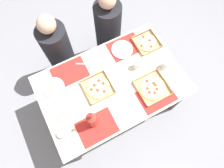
# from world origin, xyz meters

# --- Properties ---
(ground_plane) EXTENTS (6.00, 6.00, 0.00)m
(ground_plane) POSITION_xyz_m (0.00, 0.00, 0.00)
(ground_plane) COLOR gray
(dining_table) EXTENTS (1.46, 0.94, 0.74)m
(dining_table) POSITION_xyz_m (0.00, 0.00, 0.63)
(dining_table) COLOR #3F3328
(dining_table) RESTS_ON ground_plane
(placemat_near_left) EXTENTS (0.36, 0.26, 0.00)m
(placemat_near_left) POSITION_xyz_m (-0.33, -0.32, 0.74)
(placemat_near_left) COLOR red
(placemat_near_left) RESTS_ON dining_table
(placemat_near_right) EXTENTS (0.36, 0.26, 0.00)m
(placemat_near_right) POSITION_xyz_m (0.33, -0.32, 0.74)
(placemat_near_right) COLOR red
(placemat_near_right) RESTS_ON dining_table
(placemat_far_left) EXTENTS (0.36, 0.26, 0.00)m
(placemat_far_left) POSITION_xyz_m (-0.33, 0.32, 0.74)
(placemat_far_left) COLOR red
(placemat_far_left) RESTS_ON dining_table
(placemat_far_right) EXTENTS (0.36, 0.26, 0.00)m
(placemat_far_right) POSITION_xyz_m (0.33, 0.32, 0.74)
(placemat_far_right) COLOR red
(placemat_far_right) RESTS_ON dining_table
(pizza_box_edge_far) EXTENTS (0.26, 0.26, 0.04)m
(pizza_box_edge_far) POSITION_xyz_m (0.56, 0.25, 0.75)
(pizza_box_edge_far) COLOR tan
(pizza_box_edge_far) RESTS_ON dining_table
(pizza_box_center) EXTENTS (0.28, 0.28, 0.04)m
(pizza_box_center) POSITION_xyz_m (-0.14, 0.03, 0.75)
(pizza_box_center) COLOR tan
(pizza_box_center) RESTS_ON dining_table
(pizza_box_corner_left) EXTENTS (0.30, 0.30, 0.04)m
(pizza_box_corner_left) POSITION_xyz_m (0.34, -0.23, 0.75)
(pizza_box_corner_left) COLOR tan
(pizza_box_corner_left) RESTS_ON dining_table
(plate_far_right) EXTENTS (0.20, 0.20, 0.03)m
(plate_far_right) POSITION_xyz_m (-0.52, -0.06, 0.75)
(plate_far_right) COLOR white
(plate_far_right) RESTS_ON dining_table
(plate_far_left) EXTENTS (0.23, 0.23, 0.02)m
(plate_far_left) POSITION_xyz_m (0.28, 0.30, 0.75)
(plate_far_left) COLOR white
(plate_far_left) RESTS_ON dining_table
(plate_middle) EXTENTS (0.22, 0.22, 0.03)m
(plate_middle) POSITION_xyz_m (-0.54, 0.24, 0.75)
(plate_middle) COLOR white
(plate_middle) RESTS_ON dining_table
(soda_bottle) EXTENTS (0.09, 0.09, 0.32)m
(soda_bottle) POSITION_xyz_m (-0.34, -0.26, 0.87)
(soda_bottle) COLOR #B2382D
(soda_bottle) RESTS_ON dining_table
(cup_spare) EXTENTS (0.07, 0.07, 0.09)m
(cup_spare) POSITION_xyz_m (0.31, 0.05, 0.79)
(cup_spare) COLOR silver
(cup_spare) RESTS_ON dining_table
(cup_dark) EXTENTS (0.07, 0.07, 0.10)m
(cup_dark) POSITION_xyz_m (0.57, -0.08, 0.79)
(cup_dark) COLOR silver
(cup_dark) RESTS_ON dining_table
(condiment_bowl) EXTENTS (0.09, 0.09, 0.04)m
(condiment_bowl) POSITION_xyz_m (-0.63, -0.22, 0.76)
(condiment_bowl) COLOR white
(condiment_bowl) RESTS_ON dining_table
(fork_by_far_right) EXTENTS (0.17, 0.11, 0.00)m
(fork_by_far_right) POSITION_xyz_m (-0.15, 0.34, 0.74)
(fork_by_far_right) COLOR #B7B7BC
(fork_by_far_right) RESTS_ON dining_table
(diner_left_seat) EXTENTS (0.32, 0.32, 1.15)m
(diner_left_seat) POSITION_xyz_m (-0.33, 0.73, 0.52)
(diner_left_seat) COLOR black
(diner_left_seat) RESTS_ON ground_plane
(diner_right_seat) EXTENTS (0.32, 0.32, 1.15)m
(diner_right_seat) POSITION_xyz_m (0.33, 0.73, 0.51)
(diner_right_seat) COLOR black
(diner_right_seat) RESTS_ON ground_plane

